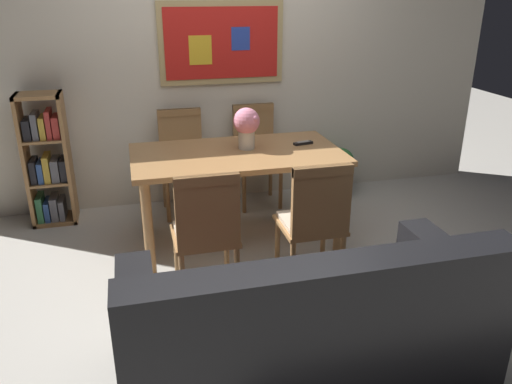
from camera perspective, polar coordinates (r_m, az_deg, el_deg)
name	(u,v)px	position (r m, az deg, el deg)	size (l,w,h in m)	color
ground_plane	(268,275)	(3.66, 1.32, -9.27)	(12.00, 12.00, 0.00)	#B7B2A8
wall_back_with_painting	(222,59)	(4.72, -3.87, 14.66)	(5.20, 0.14, 2.60)	beige
dining_table	(237,164)	(3.86, -2.12, 3.14)	(1.57, 0.86, 0.75)	#9E7042
dining_chair_near_left	(206,227)	(3.13, -5.61, -3.94)	(0.40, 0.41, 0.91)	#9E7042
dining_chair_far_left	(182,153)	(4.56, -8.25, 4.35)	(0.40, 0.41, 0.91)	#9E7042
dining_chair_near_right	(315,216)	(3.28, 6.60, -2.71)	(0.40, 0.41, 0.91)	#9E7042
dining_chair_far_right	(256,146)	(4.70, -0.03, 5.13)	(0.40, 0.41, 0.91)	#9E7042
leather_couch	(307,331)	(2.63, 5.69, -15.26)	(1.80, 0.84, 0.84)	black
bookshelf	(48,163)	(4.61, -22.30, 3.02)	(0.36, 0.28, 1.11)	#9E7042
potted_ivy	(339,170)	(5.06, 9.32, 2.42)	(0.28, 0.30, 0.51)	#4C4742
flower_vase	(247,125)	(3.87, -1.05, 7.56)	(0.20, 0.20, 0.31)	beige
tv_remote	(303,143)	(4.03, 5.30, 5.49)	(0.16, 0.07, 0.02)	black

